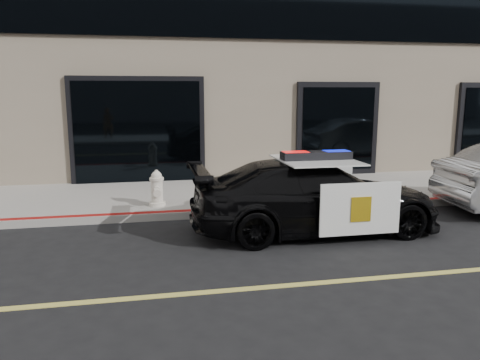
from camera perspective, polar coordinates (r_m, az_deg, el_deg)
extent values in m
plane|color=black|center=(6.07, -2.94, -13.44)|extent=(120.00, 120.00, 0.00)
cube|color=gray|center=(11.03, -6.94, -1.97)|extent=(60.00, 3.50, 0.15)
imported|color=black|center=(8.44, 9.12, -1.98)|extent=(1.82, 4.46, 1.29)
cube|color=white|center=(7.79, 14.47, -3.44)|extent=(1.38, 0.03, 0.86)
cube|color=white|center=(9.44, 9.61, -0.78)|extent=(1.38, 0.03, 0.86)
cube|color=white|center=(8.32, 9.25, 2.43)|extent=(1.29, 1.55, 0.02)
cube|color=gold|center=(7.76, 14.55, -3.49)|extent=(0.34, 0.01, 0.41)
cube|color=black|center=(8.31, 9.26, 2.95)|extent=(1.24, 0.32, 0.15)
cube|color=red|center=(8.19, 6.79, 2.97)|extent=(0.43, 0.28, 0.14)
cube|color=#0C19CC|center=(8.45, 11.67, 3.07)|extent=(0.43, 0.28, 0.14)
cylinder|color=silver|center=(9.89, -10.04, -2.86)|extent=(0.34, 0.34, 0.08)
cylinder|color=silver|center=(9.83, -10.09, -1.32)|extent=(0.24, 0.24, 0.47)
cylinder|color=silver|center=(9.79, -10.14, 0.14)|extent=(0.29, 0.29, 0.06)
sphere|color=silver|center=(9.78, -10.15, 0.46)|extent=(0.22, 0.22, 0.22)
cylinder|color=silver|center=(9.76, -10.16, 1.01)|extent=(0.07, 0.07, 0.07)
cylinder|color=silver|center=(9.98, -10.12, -0.76)|extent=(0.12, 0.11, 0.12)
cylinder|color=silver|center=(9.66, -10.08, -1.13)|extent=(0.12, 0.11, 0.12)
cylinder|color=silver|center=(9.65, -10.06, -1.54)|extent=(0.16, 0.13, 0.16)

